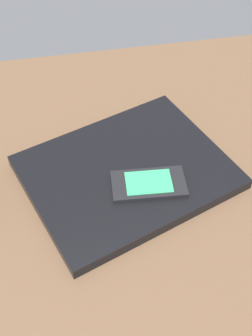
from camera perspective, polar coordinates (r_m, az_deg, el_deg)
The scene contains 3 objects.
desk_surface at distance 71.04cm, azimuth -6.76°, elevation -4.45°, with size 120.00×80.00×3.00cm, color brown.
laptop_closed at distance 71.37cm, azimuth 0.00°, elevation -0.56°, with size 31.71×24.90×1.91cm, color black.
cell_phone_on_laptop at distance 67.95cm, azimuth 2.84°, elevation -2.13°, with size 12.01×6.97×0.99cm.
Camera 1 is at (-0.17, 43.74, 57.47)cm, focal length 46.54 mm.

